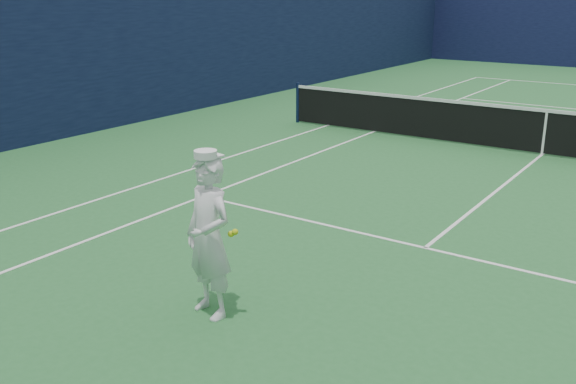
# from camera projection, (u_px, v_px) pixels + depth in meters

# --- Properties ---
(ground) EXTENTS (80.00, 80.00, 0.00)m
(ground) POSITION_uv_depth(u_px,v_px,m) (542.00, 155.00, 13.95)
(ground) COLOR #266530
(ground) RESTS_ON ground
(court_markings) EXTENTS (11.03, 23.83, 0.01)m
(court_markings) POSITION_uv_depth(u_px,v_px,m) (542.00, 155.00, 13.95)
(court_markings) COLOR white
(court_markings) RESTS_ON ground
(windscreen_fence) EXTENTS (20.12, 36.12, 4.00)m
(windscreen_fence) POSITION_uv_depth(u_px,v_px,m) (553.00, 62.00, 13.35)
(windscreen_fence) COLOR #0F1338
(windscreen_fence) RESTS_ON ground
(tennis_net) EXTENTS (12.88, 0.09, 1.07)m
(tennis_net) POSITION_uv_depth(u_px,v_px,m) (545.00, 130.00, 13.79)
(tennis_net) COLOR #141E4C
(tennis_net) RESTS_ON ground
(tennis_player) EXTENTS (0.75, 0.62, 1.86)m
(tennis_player) POSITION_uv_depth(u_px,v_px,m) (209.00, 237.00, 6.86)
(tennis_player) COLOR white
(tennis_player) RESTS_ON ground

